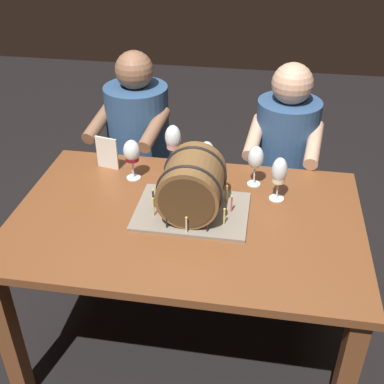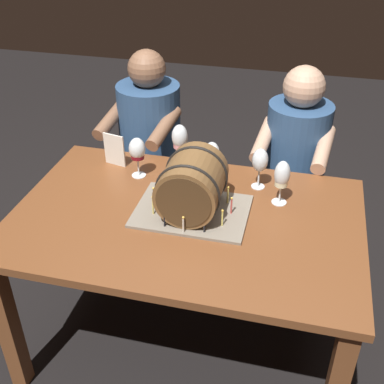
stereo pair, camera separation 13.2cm
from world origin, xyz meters
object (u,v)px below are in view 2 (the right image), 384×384
object	(u,v)px
wine_glass_amber	(212,154)
person_seated_left	(151,160)
menu_card	(114,150)
dining_table	(186,236)
wine_glass_rose	(180,138)
wine_glass_white	(282,176)
wine_glass_red	(137,151)
barrel_cake	(192,187)
wine_glass_empty	(260,161)
person_seated_right	(292,180)

from	to	relation	value
wine_glass_amber	person_seated_left	world-z (taller)	person_seated_left
menu_card	dining_table	bearing A→B (deg)	-24.59
wine_glass_amber	wine_glass_rose	xyz separation A→B (m)	(-0.17, 0.06, 0.03)
wine_glass_white	wine_glass_red	bearing A→B (deg)	174.11
wine_glass_red	wine_glass_amber	world-z (taller)	wine_glass_red
dining_table	barrel_cake	distance (m)	0.23
dining_table	person_seated_left	distance (m)	0.85
wine_glass_white	dining_table	bearing A→B (deg)	-152.06
wine_glass_empty	person_seated_left	xyz separation A→B (m)	(-0.66, 0.45, -0.33)
wine_glass_empty	wine_glass_amber	distance (m)	0.23
wine_glass_empty	wine_glass_red	bearing A→B (deg)	-176.28
barrel_cake	wine_glass_rose	world-z (taller)	barrel_cake
wine_glass_amber	menu_card	xyz separation A→B (m)	(-0.47, -0.01, -0.03)
wine_glass_red	person_seated_left	size ratio (longest dim) A/B	0.16
wine_glass_empty	wine_glass_rose	world-z (taller)	wine_glass_rose
wine_glass_rose	person_seated_right	world-z (taller)	person_seated_right
barrel_cake	wine_glass_empty	xyz separation A→B (m)	(0.24, 0.26, 0.01)
dining_table	wine_glass_empty	size ratio (longest dim) A/B	7.48
dining_table	person_seated_left	xyz separation A→B (m)	(-0.40, 0.75, -0.09)
dining_table	wine_glass_empty	bearing A→B (deg)	48.86
wine_glass_empty	wine_glass_white	distance (m)	0.15
wine_glass_rose	wine_glass_white	bearing A→B (deg)	-23.13
wine_glass_empty	menu_card	xyz separation A→B (m)	(-0.69, 0.04, -0.05)
barrel_cake	person_seated_right	distance (m)	0.88
wine_glass_rose	person_seated_left	xyz separation A→B (m)	(-0.27, 0.34, -0.34)
barrel_cake	wine_glass_empty	size ratio (longest dim) A/B	2.42
barrel_cake	wine_glass_amber	size ratio (longest dim) A/B	2.67
wine_glass_red	wine_glass_white	world-z (taller)	wine_glass_white
dining_table	wine_glass_rose	xyz separation A→B (m)	(-0.13, 0.40, 0.24)
dining_table	wine_glass_red	size ratio (longest dim) A/B	7.41
wine_glass_empty	barrel_cake	bearing A→B (deg)	-132.42
wine_glass_rose	menu_card	world-z (taller)	wine_glass_rose
wine_glass_red	person_seated_left	xyz separation A→B (m)	(-0.11, 0.49, -0.33)
wine_glass_amber	wine_glass_empty	bearing A→B (deg)	-10.85
dining_table	wine_glass_amber	distance (m)	0.40
barrel_cake	person_seated_right	world-z (taller)	person_seated_right
menu_card	person_seated_left	size ratio (longest dim) A/B	0.14
dining_table	wine_glass_white	xyz separation A→B (m)	(0.36, 0.19, 0.23)
person_seated_right	wine_glass_empty	bearing A→B (deg)	-107.33
wine_glass_amber	wine_glass_white	distance (m)	0.36
wine_glass_white	menu_card	xyz separation A→B (m)	(-0.80, 0.14, -0.05)
wine_glass_red	person_seated_right	bearing A→B (deg)	35.21
wine_glass_amber	wine_glass_white	world-z (taller)	wine_glass_white
wine_glass_red	person_seated_left	distance (m)	0.60
wine_glass_red	person_seated_right	world-z (taller)	person_seated_right
dining_table	wine_glass_empty	world-z (taller)	wine_glass_empty
person_seated_right	barrel_cake	bearing A→B (deg)	-118.06
wine_glass_red	person_seated_right	xyz separation A→B (m)	(0.69, 0.49, -0.34)
dining_table	wine_glass_red	bearing A→B (deg)	138.42
person_seated_right	person_seated_left	bearing A→B (deg)	179.99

